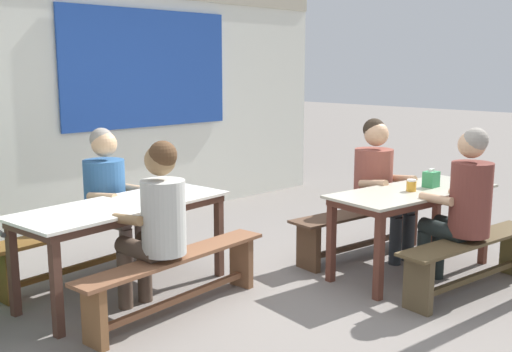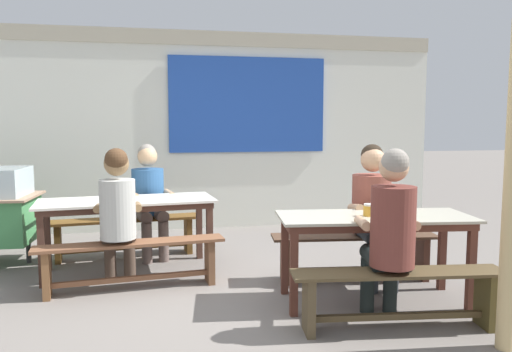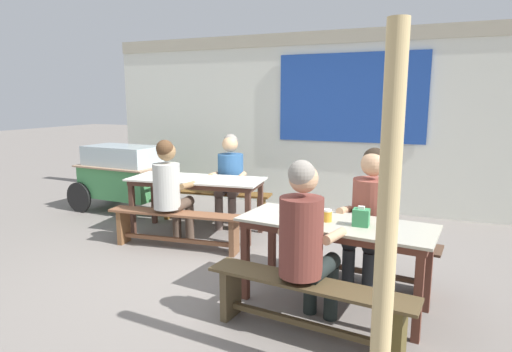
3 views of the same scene
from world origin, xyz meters
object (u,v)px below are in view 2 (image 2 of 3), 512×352
at_px(tissue_box, 401,207).
at_px(bench_far_back, 125,230).
at_px(person_right_near_table, 373,204).
at_px(condiment_jar, 368,210).
at_px(bench_near_front, 399,292).
at_px(person_left_back_turned, 118,210).
at_px(dining_table_near, 374,225).
at_px(bench_near_back, 354,250).
at_px(person_near_front, 390,228).
at_px(person_center_facing, 149,193).
at_px(bench_far_front, 132,258).
at_px(dining_table_far, 127,207).

bearing_deg(tissue_box, bench_far_back, 140.48).
bearing_deg(person_right_near_table, condiment_jar, -118.35).
relative_size(bench_near_front, person_left_back_turned, 1.23).
distance_m(dining_table_near, person_left_back_turned, 2.23).
bearing_deg(bench_near_back, person_near_front, -99.49).
height_order(bench_far_back, person_center_facing, person_center_facing).
bearing_deg(tissue_box, bench_far_front, 161.21).
bearing_deg(person_near_front, bench_far_front, 147.12).
distance_m(dining_table_far, person_right_near_table, 2.39).
xyz_separation_m(dining_table_far, bench_far_front, (0.06, -0.58, -0.36)).
distance_m(dining_table_far, condiment_jar, 2.37).
bearing_deg(tissue_box, condiment_jar, 175.07).
distance_m(person_left_back_turned, person_right_near_table, 2.32).
height_order(bench_far_back, condiment_jar, condiment_jar).
bearing_deg(bench_far_back, dining_table_far, -84.14).
bearing_deg(bench_near_back, tissue_box, -77.13).
relative_size(bench_far_back, bench_far_front, 1.00).
xyz_separation_m(dining_table_far, bench_far_back, (-0.06, 0.58, -0.36)).
bearing_deg(person_near_front, person_left_back_turned, 147.33).
bearing_deg(person_left_back_turned, condiment_jar, -21.14).
distance_m(bench_far_front, bench_near_front, 2.30).
relative_size(bench_near_back, condiment_jar, 15.67).
height_order(dining_table_far, person_right_near_table, person_right_near_table).
xyz_separation_m(bench_far_back, bench_near_back, (2.17, -1.28, -0.01)).
distance_m(bench_far_back, tissue_box, 3.04).
height_order(dining_table_far, person_left_back_turned, person_left_back_turned).
distance_m(dining_table_near, condiment_jar, 0.15).
height_order(bench_far_back, tissue_box, tissue_box).
distance_m(dining_table_far, bench_far_front, 0.69).
distance_m(person_center_facing, person_right_near_table, 2.45).
bearing_deg(person_left_back_turned, bench_near_back, -4.87).
height_order(person_center_facing, tissue_box, person_center_facing).
relative_size(dining_table_near, person_right_near_table, 1.27).
relative_size(person_near_front, person_left_back_turned, 1.03).
xyz_separation_m(dining_table_far, condiment_jar, (1.98, -1.30, 0.13)).
distance_m(dining_table_far, dining_table_near, 2.41).
relative_size(bench_far_back, tissue_box, 10.33).
distance_m(person_center_facing, person_left_back_turned, 1.10).
bearing_deg(bench_far_front, tissue_box, -18.79).
height_order(bench_far_front, condiment_jar, condiment_jar).
bearing_deg(bench_near_back, person_right_near_table, -28.50).
relative_size(bench_near_back, bench_near_front, 1.01).
distance_m(bench_far_back, person_center_facing, 0.50).
bearing_deg(dining_table_far, tissue_box, -30.50).
bearing_deg(person_left_back_turned, dining_table_far, 84.32).
bearing_deg(condiment_jar, bench_near_front, -90.33).
height_order(dining_table_near, bench_near_front, dining_table_near).
relative_size(dining_table_near, person_near_front, 1.25).
xyz_separation_m(bench_far_back, tissue_box, (2.31, -1.91, 0.50)).
bearing_deg(person_right_near_table, bench_near_front, -104.73).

